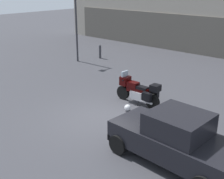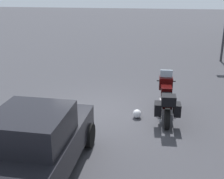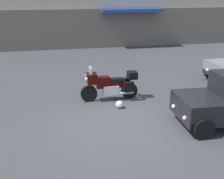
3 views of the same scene
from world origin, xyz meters
name	(u,v)px [view 1 (image 1 of 3)]	position (x,y,z in m)	size (l,w,h in m)	color
ground_plane	(103,118)	(0.00, 0.00, 0.00)	(80.00, 80.00, 0.00)	#38383D
motorcycle	(138,91)	(0.14, 2.12, 0.62)	(2.26, 0.77, 1.36)	black
helmet	(128,108)	(0.28, 1.22, 0.14)	(0.28, 0.28, 0.28)	silver
car_hatchback_near	(174,138)	(3.65, -0.79, 0.81)	(3.93, 1.93, 1.64)	black
streetlamp_curbside	(74,22)	(-7.48, 5.21, 2.65)	(0.28, 0.94, 4.29)	#2D2D33
bollard_curbside	(100,51)	(-6.92, 6.98, 0.51)	(0.16, 0.16, 0.96)	#333338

